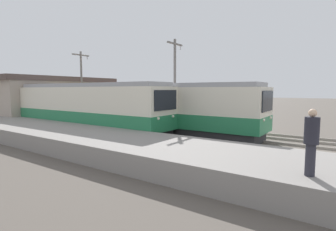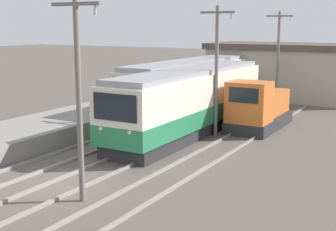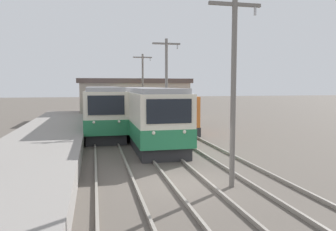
{
  "view_description": "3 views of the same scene",
  "coord_description": "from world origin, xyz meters",
  "views": [
    {
      "loc": [
        -15.44,
        -0.73,
        3.23
      ],
      "look_at": [
        -1.49,
        8.95,
        1.57
      ],
      "focal_mm": 28.0,
      "sensor_mm": 36.0,
      "label": 1
    },
    {
      "loc": [
        12.02,
        -12.97,
        6.07
      ],
      "look_at": [
        0.08,
        8.02,
        1.41
      ],
      "focal_mm": 50.0,
      "sensor_mm": 36.0,
      "label": 2
    },
    {
      "loc": [
        -3.35,
        -12.2,
        3.83
      ],
      "look_at": [
        1.25,
        8.05,
        1.93
      ],
      "focal_mm": 35.0,
      "sensor_mm": 36.0,
      "label": 3
    }
  ],
  "objects": [
    {
      "name": "ground_plane",
      "position": [
        0.0,
        0.0,
        0.0
      ],
      "size": [
        200.0,
        200.0,
        0.0
      ],
      "primitive_type": "plane",
      "color": "#564F47"
    },
    {
      "name": "platform_left",
      "position": [
        -6.25,
        0.0,
        0.44
      ],
      "size": [
        4.5,
        54.0,
        0.89
      ],
      "primitive_type": "cube",
      "color": "gray",
      "rests_on": "ground"
    },
    {
      "name": "track_left",
      "position": [
        -2.6,
        0.0,
        0.07
      ],
      "size": [
        1.54,
        60.0,
        0.14
      ],
      "color": "gray",
      "rests_on": "ground"
    },
    {
      "name": "track_center",
      "position": [
        0.2,
        0.0,
        0.07
      ],
      "size": [
        1.54,
        60.0,
        0.14
      ],
      "color": "gray",
      "rests_on": "ground"
    },
    {
      "name": "track_right",
      "position": [
        3.2,
        0.0,
        0.07
      ],
      "size": [
        1.54,
        60.0,
        0.14
      ],
      "color": "gray",
      "rests_on": "ground"
    },
    {
      "name": "commuter_train_left",
      "position": [
        -2.6,
        15.66,
        1.73
      ],
      "size": [
        2.84,
        14.73,
        3.72
      ],
      "color": "#28282B",
      "rests_on": "ground"
    },
    {
      "name": "commuter_train_center",
      "position": [
        0.2,
        10.51,
        1.71
      ],
      "size": [
        2.84,
        14.83,
        3.68
      ],
      "color": "#28282B",
      "rests_on": "ground"
    },
    {
      "name": "shunting_locomotive",
      "position": [
        3.2,
        13.4,
        1.21
      ],
      "size": [
        2.4,
        5.9,
        3.0
      ],
      "color": "#28282B",
      "rests_on": "ground"
    },
    {
      "name": "catenary_mast_mid",
      "position": [
        1.71,
        10.53,
        3.87
      ],
      "size": [
        2.0,
        0.2,
        7.11
      ],
      "color": "slate",
      "rests_on": "ground"
    },
    {
      "name": "catenary_mast_far",
      "position": [
        1.71,
        21.97,
        3.87
      ],
      "size": [
        2.0,
        0.2,
        7.11
      ],
      "color": "slate",
      "rests_on": "ground"
    },
    {
      "name": "person_on_platform",
      "position": [
        -7.49,
        0.07,
        1.89
      ],
      "size": [
        0.38,
        0.38,
        1.84
      ],
      "color": "#282833",
      "rests_on": "platform_left"
    },
    {
      "name": "station_building",
      "position": [
        1.21,
        26.0,
        2.32
      ],
      "size": [
        12.6,
        6.3,
        4.6
      ],
      "color": "#AD9E8E",
      "rests_on": "ground"
    }
  ]
}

